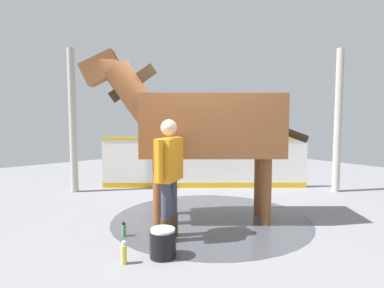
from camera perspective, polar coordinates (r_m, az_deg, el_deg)
The scene contains 10 objects.
ground_plane at distance 5.32m, azimuth 2.28°, elevation -13.34°, with size 16.00×16.00×0.02m, color gray.
wet_patch at distance 5.43m, azimuth 3.30°, elevation -12.83°, with size 3.16×3.16×0.00m, color #42444C.
barrier_wall at distance 7.57m, azimuth 2.22°, elevation -3.53°, with size 3.05×3.67×1.17m.
roof_post_near at distance 7.52m, azimuth -19.93°, elevation 3.75°, with size 0.16×0.16×3.08m, color #B7B2A8.
roof_post_far at distance 7.77m, azimuth 23.95°, elevation 3.65°, with size 0.16×0.16×3.08m, color #B7B2A8.
horse at distance 5.16m, azimuth 1.95°, elevation 3.42°, with size 2.45×2.87×2.66m.
handler at distance 4.40m, azimuth -3.98°, elevation -4.75°, with size 0.42×0.58×1.61m.
wash_bucket at distance 4.04m, azimuth -5.07°, elevation -16.72°, with size 0.31×0.31×0.34m.
bottle_shampoo at distance 3.96m, azimuth -11.72°, elevation -18.08°, with size 0.07×0.07×0.26m.
bottle_spray at distance 4.77m, azimuth -11.74°, elevation -14.35°, with size 0.06×0.06×0.20m.
Camera 1 is at (-3.74, 3.39, 1.67)m, focal length 30.81 mm.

